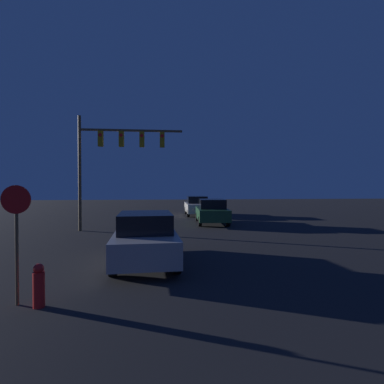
% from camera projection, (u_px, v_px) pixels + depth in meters
% --- Properties ---
extents(car_near, '(2.21, 4.93, 1.69)m').
position_uv_depth(car_near, '(145.00, 238.00, 10.04)').
color(car_near, '#99999E').
rests_on(car_near, ground_plane).
extents(car_mid, '(2.28, 4.95, 1.69)m').
position_uv_depth(car_mid, '(212.00, 211.00, 20.63)').
color(car_mid, '#1E4728').
rests_on(car_mid, ground_plane).
extents(car_far, '(2.10, 4.88, 1.69)m').
position_uv_depth(car_far, '(197.00, 206.00, 26.70)').
color(car_far, beige).
rests_on(car_far, ground_plane).
extents(traffic_signal_mast, '(6.01, 0.30, 6.64)m').
position_uv_depth(traffic_signal_mast, '(113.00, 150.00, 17.40)').
color(traffic_signal_mast, brown).
rests_on(traffic_signal_mast, ground_plane).
extents(stop_sign, '(0.61, 0.07, 2.59)m').
position_uv_depth(stop_sign, '(16.00, 224.00, 6.42)').
color(stop_sign, brown).
rests_on(stop_sign, ground_plane).
extents(fire_hydrant, '(0.24, 0.24, 0.93)m').
position_uv_depth(fire_hydrant, '(39.00, 286.00, 6.33)').
color(fire_hydrant, red).
rests_on(fire_hydrant, ground_plane).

